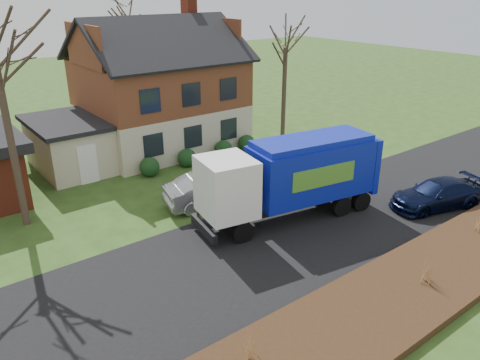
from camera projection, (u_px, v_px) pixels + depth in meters
ground at (285, 238)px, 19.44m from camera, size 120.00×120.00×0.00m
road at (285, 238)px, 19.44m from camera, size 80.00×7.00×0.02m
mulch_verge at (394, 298)px, 15.51m from camera, size 80.00×3.50×0.30m
main_house at (153, 85)px, 28.90m from camera, size 12.95×8.95×9.26m
garbage_truck at (294, 174)px, 20.49m from camera, size 8.70×3.64×3.62m
silver_sedan at (215, 189)px, 22.17m from camera, size 5.02×2.71×1.57m
navy_wagon at (437, 194)px, 21.97m from camera, size 4.88×3.11×1.32m
tree_front_east at (286, 30)px, 28.50m from camera, size 3.18×3.18×8.84m
tree_back at (127, 4)px, 33.57m from camera, size 3.20×3.20×10.14m
grass_clump_west at (252, 344)px, 12.69m from camera, size 0.34×0.28×0.90m
grass_clump_mid at (427, 271)px, 15.87m from camera, size 0.34×0.28×0.96m
grass_clump_east at (479, 221)px, 19.31m from camera, size 0.36×0.29×0.90m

